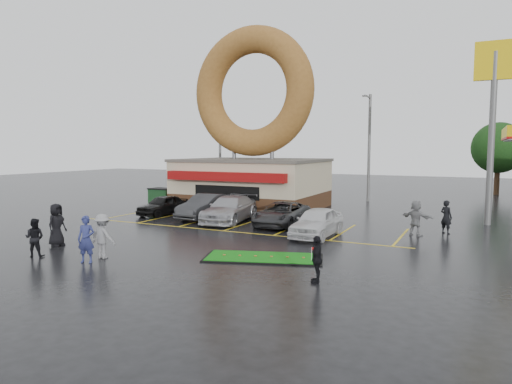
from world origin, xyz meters
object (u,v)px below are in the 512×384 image
at_px(streetlight_mid, 369,145).
at_px(putting_green, 263,257).
at_px(person_cameraman, 317,259).
at_px(donut_shop, 252,149).
at_px(person_blue, 86,239).
at_px(shell_sign, 494,98).
at_px(car_dgrey, 206,206).
at_px(car_black, 163,205).
at_px(streetlight_left, 220,145).
at_px(dumpster, 162,197).
at_px(car_silver, 230,209).
at_px(car_grey, 282,214).
at_px(car_white, 317,222).

relative_size(streetlight_mid, putting_green, 1.73).
bearing_deg(streetlight_mid, person_cameraman, -81.44).
height_order(donut_shop, person_blue, donut_shop).
bearing_deg(shell_sign, streetlight_mid, 135.27).
bearing_deg(car_dgrey, car_black, -177.24).
xyz_separation_m(person_cameraman, putting_green, (-3.04, 2.23, -0.76)).
height_order(streetlight_left, dumpster, streetlight_left).
height_order(donut_shop, car_silver, donut_shop).
bearing_deg(car_silver, donut_shop, 98.33).
distance_m(donut_shop, car_grey, 9.10).
bearing_deg(donut_shop, car_black, -120.20).
distance_m(car_white, person_blue, 11.14).
bearing_deg(putting_green, person_cameraman, -36.30).
height_order(car_silver, person_cameraman, person_cameraman).
bearing_deg(car_silver, dumpster, 146.29).
bearing_deg(car_black, dumpster, 134.54).
bearing_deg(streetlight_left, donut_shop, -44.78).
height_order(car_dgrey, car_silver, car_dgrey).
height_order(car_grey, person_blue, person_blue).
bearing_deg(person_blue, car_white, 32.85).
distance_m(streetlight_left, car_silver, 16.64).
distance_m(shell_sign, car_silver, 16.69).
xyz_separation_m(donut_shop, streetlight_left, (-7.00, 6.95, 0.32)).
xyz_separation_m(car_white, putting_green, (-0.47, -5.40, -0.71)).
height_order(shell_sign, dumpster, shell_sign).
height_order(car_silver, putting_green, car_silver).
relative_size(car_silver, dumpster, 3.00).
xyz_separation_m(streetlight_left, dumpster, (0.12, -9.13, -4.13)).
bearing_deg(putting_green, shell_sign, 57.82).
bearing_deg(person_blue, car_grey, 51.31).
bearing_deg(shell_sign, streetlight_left, 161.01).
height_order(donut_shop, streetlight_mid, donut_shop).
bearing_deg(streetlight_mid, person_blue, -101.67).
distance_m(donut_shop, streetlight_left, 9.87).
bearing_deg(dumpster, car_grey, -16.43).
xyz_separation_m(person_blue, putting_green, (5.98, 3.68, -0.89)).
relative_size(person_blue, putting_green, 0.36).
bearing_deg(shell_sign, person_blue, -130.21).
bearing_deg(car_grey, person_blue, -107.97).
bearing_deg(donut_shop, shell_sign, -3.47).
bearing_deg(car_black, car_grey, 4.29).
bearing_deg(streetlight_mid, car_black, -126.85).
height_order(donut_shop, streetlight_left, donut_shop).
distance_m(car_white, person_cameraman, 8.05).
height_order(car_silver, person_blue, person_blue).
relative_size(donut_shop, car_silver, 2.50).
xyz_separation_m(dumpster, putting_green, (14.51, -12.07, -0.61)).
height_order(car_grey, car_white, car_white).
xyz_separation_m(car_silver, dumpster, (-8.63, 4.45, -0.13)).
distance_m(streetlight_left, person_blue, 26.63).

